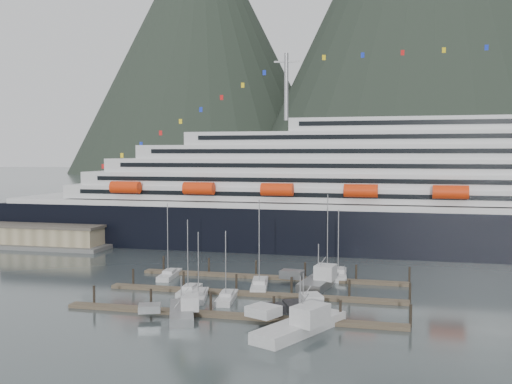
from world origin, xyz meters
TOP-DOWN VIEW (x-y plane):
  - ground at (0.00, 0.00)m, footprint 1600.00×1600.00m
  - mountains at (52.48, 588.54)m, footprint 870.00×440.00m
  - cruise_ship at (30.03, 54.94)m, footprint 210.00×30.40m
  - warehouse at (-72.00, 42.00)m, footprint 46.00×20.00m
  - dock_near at (-4.93, -9.95)m, footprint 48.18×2.28m
  - dock_mid at (-4.93, 3.05)m, footprint 48.18×2.28m
  - dock_far at (-4.93, 16.05)m, footprint 48.18×2.28m
  - sailboat_a at (-15.14, 1.77)m, footprint 2.82×8.02m
  - sailboat_b at (-12.49, -1.07)m, footprint 4.16×8.87m
  - sailboat_c at (-7.98, -1.31)m, footprint 3.41×8.72m
  - sailboat_d at (-5.19, 8.24)m, footprint 4.48×10.98m
  - sailboat_e at (-23.01, 12.65)m, footprint 3.22×9.08m
  - sailboat_f at (6.55, 19.91)m, footprint 4.01×10.19m
  - sailboat_g at (4.97, 19.99)m, footprint 5.19×11.23m
  - trawler_a at (-11.47, -11.58)m, footprint 9.33×11.64m
  - trawler_c at (5.45, -14.57)m, footprint 12.78×15.60m
  - trawler_d at (4.73, -7.88)m, footprint 9.73×11.68m
  - trawler_e at (4.02, 11.52)m, footprint 9.67×12.67m

SIDE VIEW (x-z plane):
  - ground at x=0.00m, z-range 0.00..0.00m
  - dock_near at x=-4.93m, z-range -1.29..1.91m
  - dock_mid at x=-4.93m, z-range -1.29..1.91m
  - dock_far at x=-4.93m, z-range -1.29..1.91m
  - sailboat_b at x=-12.49m, z-range -5.02..5.79m
  - sailboat_c at x=-7.98m, z-range -5.18..5.96m
  - sailboat_a at x=-15.14m, z-range -5.75..6.56m
  - sailboat_e at x=-23.01m, z-range -6.51..7.33m
  - sailboat_d at x=-5.19m, z-range -7.20..8.05m
  - sailboat_f at x=6.55m, z-range -6.01..6.87m
  - sailboat_g at x=4.97m, z-range -7.32..8.19m
  - trawler_a at x=-11.47m, z-range -2.26..3.90m
  - trawler_d at x=4.73m, z-range -2.48..4.22m
  - trawler_c at x=5.45m, z-range -2.97..4.92m
  - trawler_e at x=4.02m, z-range -3.01..4.98m
  - warehouse at x=-72.00m, z-range -0.65..5.15m
  - cruise_ship at x=30.03m, z-range -13.11..37.19m
  - mountains at x=52.48m, z-range -46.60..373.40m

